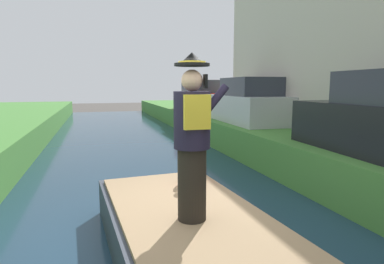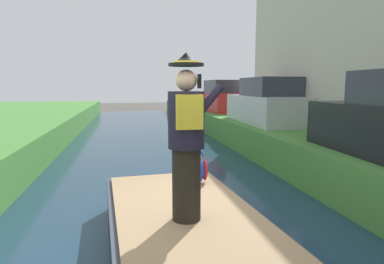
{
  "view_description": "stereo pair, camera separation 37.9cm",
  "coord_description": "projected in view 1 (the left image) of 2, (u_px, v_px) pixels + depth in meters",
  "views": [
    {
      "loc": [
        -1.06,
        -3.9,
        2.21
      ],
      "look_at": [
        0.15,
        0.17,
        1.61
      ],
      "focal_mm": 30.79,
      "sensor_mm": 36.0,
      "label": 1
    },
    {
      "loc": [
        -0.69,
        -4.0,
        2.21
      ],
      "look_at": [
        0.15,
        0.17,
        1.61
      ],
      "focal_mm": 30.79,
      "sensor_mm": 36.0,
      "label": 2
    }
  ],
  "objects": [
    {
      "name": "ground_plane",
      "position": [
        185.0,
        256.0,
        4.31
      ],
      "size": [
        80.0,
        80.0,
        0.0
      ],
      "primitive_type": "plane",
      "color": "#4C4742"
    },
    {
      "name": "person_pirate",
      "position": [
        192.0,
        139.0,
        3.6
      ],
      "size": [
        0.61,
        0.42,
        1.85
      ],
      "rotation": [
        0.0,
        0.0,
        -0.01
      ],
      "color": "black",
      "rests_on": "boat"
    },
    {
      "name": "parked_car_silver",
      "position": [
        249.0,
        104.0,
        11.25
      ],
      "size": [
        1.82,
        4.05,
        1.5
      ],
      "color": "#B7B7BC",
      "rests_on": "grass_bank_far"
    },
    {
      "name": "canal_water",
      "position": [
        185.0,
        252.0,
        4.31
      ],
      "size": [
        5.51,
        48.0,
        0.1
      ],
      "primitive_type": "cube",
      "color": "#1E384C",
      "rests_on": "ground"
    },
    {
      "name": "parked_car_red",
      "position": [
        201.0,
        98.0,
        16.29
      ],
      "size": [
        1.78,
        4.03,
        1.5
      ],
      "color": "red",
      "rests_on": "grass_bank_far"
    },
    {
      "name": "boat",
      "position": [
        195.0,
        242.0,
        3.82
      ],
      "size": [
        2.09,
        4.32,
        0.61
      ],
      "color": "#333842",
      "rests_on": "canal_water"
    },
    {
      "name": "parrot_plush",
      "position": [
        192.0,
        168.0,
        5.06
      ],
      "size": [
        0.36,
        0.35,
        0.57
      ],
      "color": "blue",
      "rests_on": "boat"
    }
  ]
}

